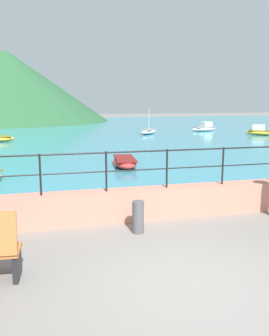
% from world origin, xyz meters
% --- Properties ---
extents(ground_plane, '(120.00, 120.00, 0.00)m').
position_xyz_m(ground_plane, '(0.00, 0.00, 0.00)').
color(ground_plane, slate).
extents(promenade_wall, '(20.00, 0.56, 0.70)m').
position_xyz_m(promenade_wall, '(0.00, 3.20, 0.35)').
color(promenade_wall, tan).
rests_on(promenade_wall, ground).
extents(railing, '(18.44, 0.04, 0.90)m').
position_xyz_m(railing, '(-0.00, 3.20, 1.31)').
color(railing, black).
rests_on(railing, promenade_wall).
extents(lake_water, '(64.00, 44.32, 0.06)m').
position_xyz_m(lake_water, '(0.00, 25.84, 0.03)').
color(lake_water, teal).
rests_on(lake_water, ground).
extents(hill_main, '(24.06, 24.06, 8.36)m').
position_xyz_m(hill_main, '(-5.94, 42.03, 4.18)').
color(hill_main, '#285633').
rests_on(hill_main, ground).
extents(bollard, '(0.24, 0.24, 0.68)m').
position_xyz_m(bollard, '(-0.21, 2.33, 0.34)').
color(bollard, '#4C4C51').
rests_on(bollard, ground).
extents(boat_0, '(2.31, 2.21, 0.76)m').
position_xyz_m(boat_0, '(13.76, 19.39, 0.33)').
color(boat_0, gold).
rests_on(boat_0, lake_water).
extents(boat_2, '(2.05, 2.40, 1.95)m').
position_xyz_m(boat_2, '(5.85, 22.30, 0.26)').
color(boat_2, white).
rests_on(boat_2, lake_water).
extents(boat_3, '(2.45, 1.41, 0.76)m').
position_xyz_m(boat_3, '(11.08, 23.51, 0.33)').
color(boat_3, white).
rests_on(boat_3, lake_water).
extents(boat_6, '(1.13, 2.38, 0.36)m').
position_xyz_m(boat_6, '(1.09, 9.37, 0.26)').
color(boat_6, red).
rests_on(boat_6, lake_water).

